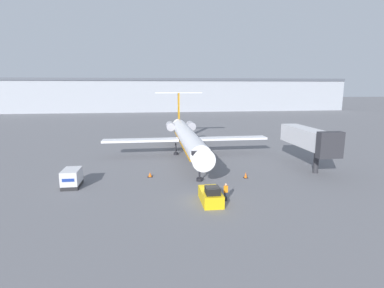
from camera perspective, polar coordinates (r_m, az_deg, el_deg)
The scene contains 9 objects.
ground_plane at distance 31.63m, azimuth 3.53°, elevation -11.02°, with size 600.00×600.00×0.00m, color slate.
terminal_building at distance 148.94m, azimuth -5.53°, elevation 9.31°, with size 180.00×16.80×15.69m.
airplane_main at distance 51.57m, azimuth -1.06°, elevation 1.62°, with size 28.44×34.07×10.59m.
pushback_tug at distance 31.36m, azimuth 3.59°, elevation -9.79°, with size 1.99×4.16×1.94m.
luggage_cart at distance 38.62m, azimuth -21.93°, elevation -6.04°, with size 1.92×3.18×2.15m.
worker_near_tug at distance 31.89m, azimuth 6.45°, elevation -8.97°, with size 0.40×0.26×1.88m.
traffic_cone_left at distance 40.26m, azimuth -8.00°, elevation -5.81°, with size 0.67×0.67×0.64m.
traffic_cone_right at distance 40.04m, azimuth 10.19°, elevation -5.87°, with size 0.55×0.55×0.77m.
jet_bridge at distance 46.27m, azimuth 21.33°, elevation 1.00°, with size 3.20×12.42×6.19m.
Camera 1 is at (-5.82, -28.78, 11.78)m, focal length 28.00 mm.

